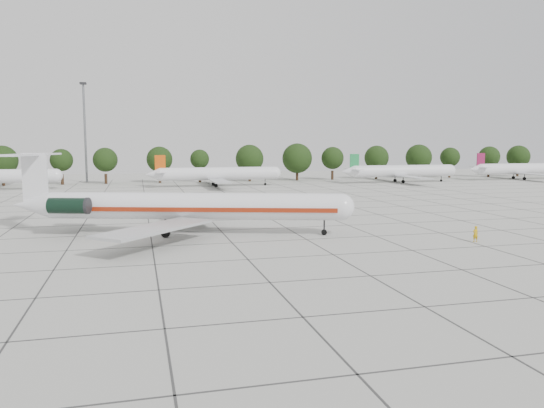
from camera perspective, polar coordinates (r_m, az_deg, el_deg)
The scene contains 9 objects.
ground at distance 56.49m, azimuth 3.73°, elevation -3.82°, with size 260.00×260.00×0.00m, color #B5B5AD.
apron_joints at distance 70.72m, azimuth -0.03°, elevation -1.69°, with size 170.00×170.00×0.02m, color #383838.
main_airliner at distance 60.33m, azimuth -10.35°, elevation -0.18°, with size 37.93×29.06×9.07m.
ground_crew at distance 58.78m, azimuth 21.03°, elevation -3.02°, with size 0.61×0.40×1.66m, color #CF9E0C.
bg_airliner_c at distance 125.07m, azimuth -5.83°, elevation 3.23°, with size 28.24×27.20×7.40m.
bg_airliner_d at distance 140.55m, azimuth 13.82°, elevation 3.45°, with size 28.24×27.20×7.40m.
bg_airliner_e at distance 163.46m, azimuth 25.28°, elevation 3.42°, with size 28.24×27.20×7.40m.
tree_line at distance 138.00m, azimuth -12.00°, elevation 4.72°, with size 249.86×8.44×10.22m.
floodlight_mast at distance 145.44m, azimuth -19.49°, elevation 7.84°, with size 1.60×1.60×25.45m.
Camera 1 is at (-17.21, -52.82, 10.23)m, focal length 35.00 mm.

